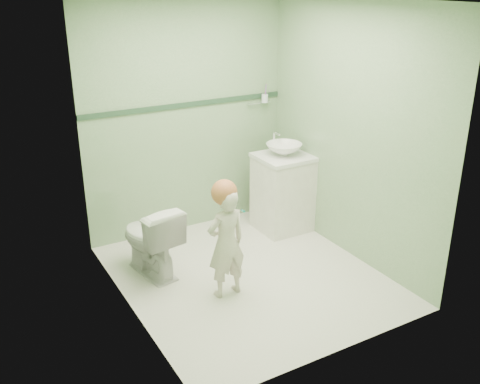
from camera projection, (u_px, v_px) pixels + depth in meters
ground at (248, 276)px, 4.99m from camera, size 2.50×2.50×0.00m
room_shell at (249, 151)px, 4.54m from camera, size 2.50×2.54×2.40m
trim_stripe at (186, 105)px, 5.48m from camera, size 2.20×0.02×0.05m
vanity at (283, 194)px, 5.79m from camera, size 0.52×0.50×0.80m
counter at (284, 157)px, 5.64m from camera, size 0.54×0.52×0.04m
basin at (284, 149)px, 5.61m from camera, size 0.37×0.37×0.13m
faucet at (274, 138)px, 5.73m from camera, size 0.03×0.13×0.18m
cup_holder at (264, 99)px, 5.86m from camera, size 0.26×0.07×0.21m
toilet at (150, 239)px, 4.92m from camera, size 0.49×0.73×0.69m
toddler at (226, 243)px, 4.54m from camera, size 0.37×0.25×0.97m
hair_cap at (224, 192)px, 4.39m from camera, size 0.22×0.22×0.22m
teal_toothbrush at (242, 210)px, 4.36m from camera, size 0.11×0.13×0.08m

